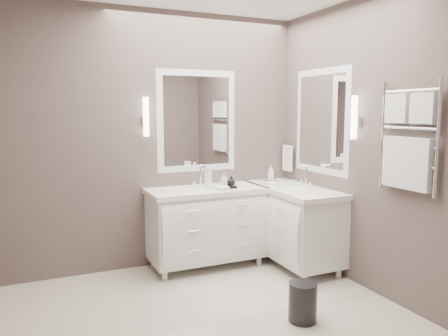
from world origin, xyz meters
name	(u,v)px	position (x,y,z in m)	size (l,w,h in m)	color
floor	(212,324)	(0.00, 0.00, -0.01)	(3.20, 3.00, 0.01)	beige
wall_back	(157,140)	(0.00, 1.50, 1.35)	(3.20, 0.01, 2.70)	#534542
wall_front	(344,183)	(0.00, -1.50, 1.35)	(3.20, 0.01, 2.70)	#534542
wall_right	(377,146)	(1.60, 0.00, 1.35)	(0.01, 3.00, 2.70)	#534542
vanity_back	(207,222)	(0.45, 1.23, 0.49)	(1.24, 0.59, 0.97)	white
vanity_right	(293,220)	(1.33, 0.90, 0.49)	(0.59, 1.24, 0.97)	white
mirror_back	(197,121)	(0.45, 1.49, 1.55)	(0.90, 0.02, 1.10)	white
mirror_right	(321,121)	(1.59, 0.80, 1.55)	(0.02, 0.90, 1.10)	white
sconce_back	(146,118)	(-0.13, 1.43, 1.59)	(0.06, 0.06, 0.40)	white
sconce_right	(354,118)	(1.53, 0.22, 1.59)	(0.06, 0.06, 0.40)	white
towel_bar_corner	(287,157)	(1.54, 1.36, 1.12)	(0.03, 0.22, 0.30)	white
towel_ladder	(408,144)	(1.55, -0.40, 1.39)	(0.06, 0.58, 0.90)	white
waste_bin	(303,302)	(0.68, -0.25, 0.16)	(0.22, 0.22, 0.31)	black
amenity_tray_back	(227,187)	(0.65, 1.13, 0.86)	(0.17, 0.13, 0.03)	black
amenity_tray_right	(271,182)	(1.23, 1.21, 0.86)	(0.12, 0.17, 0.02)	black
water_bottle	(208,179)	(0.45, 1.16, 0.96)	(0.08, 0.08, 0.22)	silver
soap_bottle_a	(224,180)	(0.62, 1.15, 0.94)	(0.06, 0.06, 0.13)	white
soap_bottle_b	(231,181)	(0.68, 1.10, 0.93)	(0.08, 0.08, 0.11)	black
soap_bottle_c	(271,173)	(1.23, 1.21, 0.97)	(0.07, 0.07, 0.18)	white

